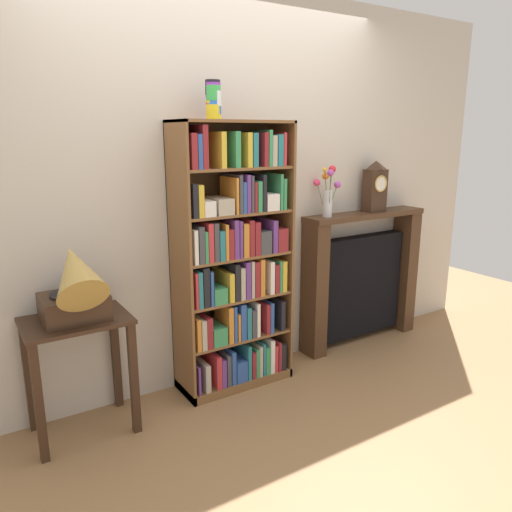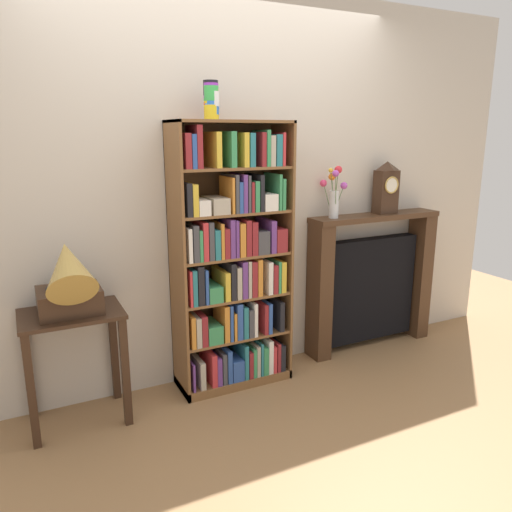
{
  "view_description": "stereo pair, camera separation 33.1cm",
  "coord_description": "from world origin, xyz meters",
  "px_view_note": "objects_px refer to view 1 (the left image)",
  "views": [
    {
      "loc": [
        -1.54,
        -2.65,
        1.68
      ],
      "look_at": [
        0.18,
        0.07,
        0.88
      ],
      "focal_mm": 34.57,
      "sensor_mm": 36.0,
      "label": 1
    },
    {
      "loc": [
        -1.26,
        -2.81,
        1.68
      ],
      "look_at": [
        0.18,
        0.07,
        0.88
      ],
      "focal_mm": 34.57,
      "sensor_mm": 36.0,
      "label": 2
    }
  ],
  "objects_px": {
    "bookshelf": "(234,268)",
    "side_table_left": "(78,350)",
    "fireplace_mantel": "(361,279)",
    "cup_stack": "(213,100)",
    "gramophone": "(75,286)",
    "mantel_clock": "(375,186)",
    "flower_vase": "(328,192)"
  },
  "relations": [
    {
      "from": "gramophone",
      "to": "mantel_clock",
      "type": "height_order",
      "value": "mantel_clock"
    },
    {
      "from": "gramophone",
      "to": "cup_stack",
      "type": "bearing_deg",
      "value": 7.63
    },
    {
      "from": "side_table_left",
      "to": "fireplace_mantel",
      "type": "relative_size",
      "value": 0.62
    },
    {
      "from": "gramophone",
      "to": "bookshelf",
      "type": "bearing_deg",
      "value": 6.02
    },
    {
      "from": "mantel_clock",
      "to": "flower_vase",
      "type": "xyz_separation_m",
      "value": [
        -0.48,
        -0.0,
        -0.02
      ]
    },
    {
      "from": "side_table_left",
      "to": "mantel_clock",
      "type": "bearing_deg",
      "value": 2.28
    },
    {
      "from": "cup_stack",
      "to": "flower_vase",
      "type": "xyz_separation_m",
      "value": [
        0.95,
        0.04,
        -0.61
      ]
    },
    {
      "from": "flower_vase",
      "to": "mantel_clock",
      "type": "bearing_deg",
      "value": 0.56
    },
    {
      "from": "flower_vase",
      "to": "bookshelf",
      "type": "bearing_deg",
      "value": -176.04
    },
    {
      "from": "cup_stack",
      "to": "gramophone",
      "type": "height_order",
      "value": "cup_stack"
    },
    {
      "from": "gramophone",
      "to": "flower_vase",
      "type": "relative_size",
      "value": 1.33
    },
    {
      "from": "mantel_clock",
      "to": "bookshelf",
      "type": "bearing_deg",
      "value": -177.29
    },
    {
      "from": "fireplace_mantel",
      "to": "mantel_clock",
      "type": "distance_m",
      "value": 0.75
    },
    {
      "from": "cup_stack",
      "to": "mantel_clock",
      "type": "bearing_deg",
      "value": 1.96
    },
    {
      "from": "side_table_left",
      "to": "fireplace_mantel",
      "type": "height_order",
      "value": "fireplace_mantel"
    },
    {
      "from": "side_table_left",
      "to": "gramophone",
      "type": "bearing_deg",
      "value": -90.0
    },
    {
      "from": "side_table_left",
      "to": "mantel_clock",
      "type": "relative_size",
      "value": 1.74
    },
    {
      "from": "gramophone",
      "to": "mantel_clock",
      "type": "distance_m",
      "value": 2.38
    },
    {
      "from": "side_table_left",
      "to": "flower_vase",
      "type": "bearing_deg",
      "value": 2.73
    },
    {
      "from": "cup_stack",
      "to": "flower_vase",
      "type": "relative_size",
      "value": 0.6
    },
    {
      "from": "gramophone",
      "to": "fireplace_mantel",
      "type": "bearing_deg",
      "value": 4.82
    },
    {
      "from": "cup_stack",
      "to": "mantel_clock",
      "type": "height_order",
      "value": "cup_stack"
    },
    {
      "from": "bookshelf",
      "to": "fireplace_mantel",
      "type": "height_order",
      "value": "bookshelf"
    },
    {
      "from": "cup_stack",
      "to": "side_table_left",
      "type": "relative_size",
      "value": 0.33
    },
    {
      "from": "side_table_left",
      "to": "fireplace_mantel",
      "type": "bearing_deg",
      "value": 2.87
    },
    {
      "from": "side_table_left",
      "to": "gramophone",
      "type": "distance_m",
      "value": 0.41
    },
    {
      "from": "bookshelf",
      "to": "fireplace_mantel",
      "type": "relative_size",
      "value": 1.58
    },
    {
      "from": "cup_stack",
      "to": "gramophone",
      "type": "xyz_separation_m",
      "value": [
        -0.9,
        -0.12,
        -0.97
      ]
    },
    {
      "from": "cup_stack",
      "to": "bookshelf",
      "type": "bearing_deg",
      "value": -6.52
    },
    {
      "from": "fireplace_mantel",
      "to": "side_table_left",
      "type": "bearing_deg",
      "value": -177.13
    },
    {
      "from": "bookshelf",
      "to": "gramophone",
      "type": "xyz_separation_m",
      "value": [
        -1.02,
        -0.11,
        0.08
      ]
    },
    {
      "from": "bookshelf",
      "to": "side_table_left",
      "type": "bearing_deg",
      "value": -178.28
    }
  ]
}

